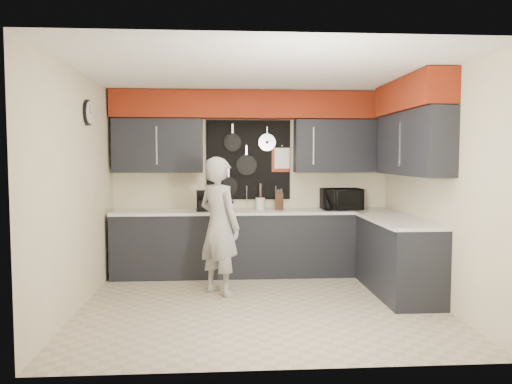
{
  "coord_description": "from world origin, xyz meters",
  "views": [
    {
      "loc": [
        -0.43,
        -5.53,
        1.66
      ],
      "look_at": [
        -0.02,
        0.5,
        1.24
      ],
      "focal_mm": 35.0,
      "sensor_mm": 36.0,
      "label": 1
    }
  ],
  "objects": [
    {
      "name": "left_wall_assembly",
      "position": [
        -1.99,
        0.02,
        1.33
      ],
      "size": [
        0.05,
        3.5,
        2.6
      ],
      "color": "beige",
      "rests_on": "ground"
    },
    {
      "name": "knife_block",
      "position": [
        0.37,
        1.45,
        1.04
      ],
      "size": [
        0.13,
        0.13,
        0.24
      ],
      "primitive_type": "cube",
      "rotation": [
        0.0,
        0.0,
        -0.22
      ],
      "color": "black",
      "rests_on": "base_cabinets"
    },
    {
      "name": "back_wall_assembly",
      "position": [
        0.01,
        1.6,
        2.01
      ],
      "size": [
        4.0,
        0.36,
        2.6
      ],
      "color": "beige",
      "rests_on": "ground"
    },
    {
      "name": "coffee_maker",
      "position": [
        -0.71,
        1.4,
        1.07
      ],
      "size": [
        0.18,
        0.21,
        0.29
      ],
      "rotation": [
        0.0,
        0.0,
        0.11
      ],
      "color": "black",
      "rests_on": "base_cabinets"
    },
    {
      "name": "ground",
      "position": [
        0.0,
        0.0,
        0.0
      ],
      "size": [
        4.0,
        4.0,
        0.0
      ],
      "primitive_type": "plane",
      "color": "#C0AE95",
      "rests_on": "ground"
    },
    {
      "name": "base_cabinets",
      "position": [
        0.49,
        1.13,
        0.46
      ],
      "size": [
        3.95,
        2.2,
        0.92
      ],
      "color": "black",
      "rests_on": "ground"
    },
    {
      "name": "right_wall_assembly",
      "position": [
        1.85,
        0.26,
        1.94
      ],
      "size": [
        0.36,
        3.5,
        2.6
      ],
      "color": "beige",
      "rests_on": "ground"
    },
    {
      "name": "person",
      "position": [
        -0.47,
        0.46,
        0.83
      ],
      "size": [
        0.71,
        0.72,
        1.67
      ],
      "primitive_type": "imported",
      "rotation": [
        0.0,
        0.0,
        2.35
      ],
      "color": "#A4A4A2",
      "rests_on": "ground"
    },
    {
      "name": "microwave",
      "position": [
        1.26,
        1.43,
        1.07
      ],
      "size": [
        0.57,
        0.41,
        0.3
      ],
      "primitive_type": "imported",
      "rotation": [
        0.0,
        0.0,
        0.07
      ],
      "color": "black",
      "rests_on": "base_cabinets"
    },
    {
      "name": "utensil_crock",
      "position": [
        0.11,
        1.5,
        1.01
      ],
      "size": [
        0.13,
        0.13,
        0.17
      ],
      "primitive_type": "cylinder",
      "color": "silver",
      "rests_on": "base_cabinets"
    }
  ]
}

